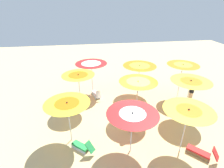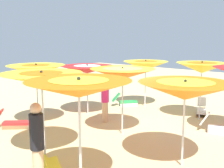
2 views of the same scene
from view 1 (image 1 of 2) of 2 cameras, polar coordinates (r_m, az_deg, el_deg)
ground at (r=10.78m, az=5.76°, el=-10.03°), size 36.95×36.95×0.04m
beach_umbrella_0 at (r=12.42m, az=21.97°, el=5.13°), size 2.05×2.05×2.49m
beach_umbrella_1 at (r=12.30m, az=8.90°, el=5.02°), size 2.30×2.30×2.23m
beach_umbrella_2 at (r=12.29m, az=-6.74°, el=5.94°), size 2.20×2.20×2.35m
beach_umbrella_3 at (r=10.39m, az=24.13°, el=0.16°), size 2.16×2.16×2.38m
beach_umbrella_4 at (r=9.74m, az=8.44°, el=-0.07°), size 2.13×2.13×2.30m
beach_umbrella_5 at (r=10.58m, az=-10.84°, el=2.00°), size 1.95×1.95×2.33m
beach_umbrella_6 at (r=7.91m, az=23.45°, el=-8.81°), size 2.07×2.07×2.31m
beach_umbrella_7 at (r=7.42m, az=6.64°, el=-10.47°), size 2.19×2.19×2.13m
beach_umbrella_8 at (r=8.17m, az=-14.26°, el=-7.19°), size 2.06×2.06×2.20m
lounger_0 at (r=12.48m, az=-5.15°, el=-3.33°), size 1.32×0.62×0.69m
lounger_1 at (r=8.64m, az=-9.69°, el=-19.30°), size 1.03×1.12×0.65m
lounger_2 at (r=9.17m, az=26.94°, el=-19.14°), size 1.17×1.12×0.70m
lounger_3 at (r=12.08m, az=22.76°, el=-6.64°), size 1.34×0.68×0.52m
lounger_4 at (r=11.32m, az=-13.94°, el=-7.37°), size 0.77×1.19×0.68m
beachgoer_0 at (r=12.32m, az=24.48°, el=-1.96°), size 0.30×0.30×1.90m
beachgoer_1 at (r=9.08m, az=6.26°, el=-10.86°), size 0.30×0.30×1.68m
beach_ball at (r=15.00m, az=8.84°, el=1.53°), size 0.31×0.31×0.31m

